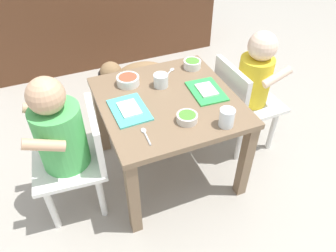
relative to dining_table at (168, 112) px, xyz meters
The scene contains 14 objects.
ground_plane 0.36m from the dining_table, ahead, with size 7.00×7.00×0.00m, color #9E998E.
dining_table is the anchor object (origin of this frame).
seated_child_left 0.45m from the dining_table, behind, with size 0.30×0.30×0.66m.
seated_child_right 0.45m from the dining_table, ahead, with size 0.29×0.29×0.64m.
dog 0.60m from the dining_table, 86.21° to the left, with size 0.43×0.22×0.30m.
food_tray_left 0.19m from the dining_table, behind, with size 0.14×0.20×0.02m.
food_tray_right 0.19m from the dining_table, ahead, with size 0.14×0.19×0.02m.
water_cup_left 0.30m from the dining_table, 59.46° to the right, with size 0.06×0.06×0.07m.
water_cup_right 0.14m from the dining_table, 85.13° to the left, with size 0.07×0.07×0.06m.
veggie_bowl_far 0.23m from the dining_table, 125.06° to the left, with size 0.10×0.10×0.04m.
veggie_bowl_near 0.30m from the dining_table, 43.35° to the left, with size 0.08×0.08×0.04m.
cereal_bowl_left_side 0.18m from the dining_table, 85.25° to the right, with size 0.08×0.08×0.03m.
spoon_by_left_tray 0.23m from the dining_table, 65.53° to the left, with size 0.08×0.07×0.01m.
spoon_by_right_tray 0.25m from the dining_table, 132.62° to the right, with size 0.02×0.10×0.01m.
Camera 1 is at (-0.42, -1.03, 1.24)m, focal length 34.86 mm.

